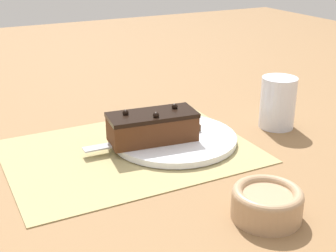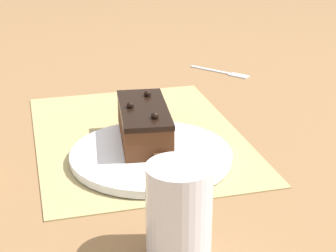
{
  "view_description": "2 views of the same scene",
  "coord_description": "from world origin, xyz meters",
  "px_view_note": "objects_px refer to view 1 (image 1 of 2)",
  "views": [
    {
      "loc": [
        -0.31,
        -0.76,
        0.38
      ],
      "look_at": [
        0.08,
        0.0,
        0.04
      ],
      "focal_mm": 50.0,
      "sensor_mm": 36.0,
      "label": 1
    },
    {
      "loc": [
        0.85,
        -0.17,
        0.38
      ],
      "look_at": [
        0.09,
        0.03,
        0.06
      ],
      "focal_mm": 60.0,
      "sensor_mm": 36.0,
      "label": 2
    }
  ],
  "objects_px": {
    "cake_plate": "(174,138)",
    "drinking_glass": "(278,103)",
    "chocolate_cake": "(153,127)",
    "serving_knife": "(163,134)",
    "small_bowl": "(267,202)"
  },
  "relations": [
    {
      "from": "serving_knife",
      "to": "drinking_glass",
      "type": "distance_m",
      "value": 0.26
    },
    {
      "from": "small_bowl",
      "to": "cake_plate",
      "type": "bearing_deg",
      "value": 88.96
    },
    {
      "from": "drinking_glass",
      "to": "chocolate_cake",
      "type": "bearing_deg",
      "value": 176.21
    },
    {
      "from": "cake_plate",
      "to": "drinking_glass",
      "type": "bearing_deg",
      "value": -5.69
    },
    {
      "from": "serving_knife",
      "to": "small_bowl",
      "type": "relative_size",
      "value": 2.34
    },
    {
      "from": "cake_plate",
      "to": "chocolate_cake",
      "type": "xyz_separation_m",
      "value": [
        -0.05,
        -0.0,
        0.03
      ]
    },
    {
      "from": "small_bowl",
      "to": "drinking_glass",
      "type": "bearing_deg",
      "value": 48.54
    },
    {
      "from": "cake_plate",
      "to": "drinking_glass",
      "type": "xyz_separation_m",
      "value": [
        0.24,
        -0.02,
        0.05
      ]
    },
    {
      "from": "cake_plate",
      "to": "chocolate_cake",
      "type": "relative_size",
      "value": 1.4
    },
    {
      "from": "serving_knife",
      "to": "chocolate_cake",
      "type": "bearing_deg",
      "value": 115.17
    },
    {
      "from": "chocolate_cake",
      "to": "serving_knife",
      "type": "bearing_deg",
      "value": 23.34
    },
    {
      "from": "chocolate_cake",
      "to": "small_bowl",
      "type": "relative_size",
      "value": 1.71
    },
    {
      "from": "cake_plate",
      "to": "small_bowl",
      "type": "xyz_separation_m",
      "value": [
        -0.01,
        -0.3,
        0.02
      ]
    },
    {
      "from": "serving_knife",
      "to": "small_bowl",
      "type": "distance_m",
      "value": 0.31
    },
    {
      "from": "chocolate_cake",
      "to": "drinking_glass",
      "type": "xyz_separation_m",
      "value": [
        0.29,
        -0.02,
        0.01
      ]
    }
  ]
}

